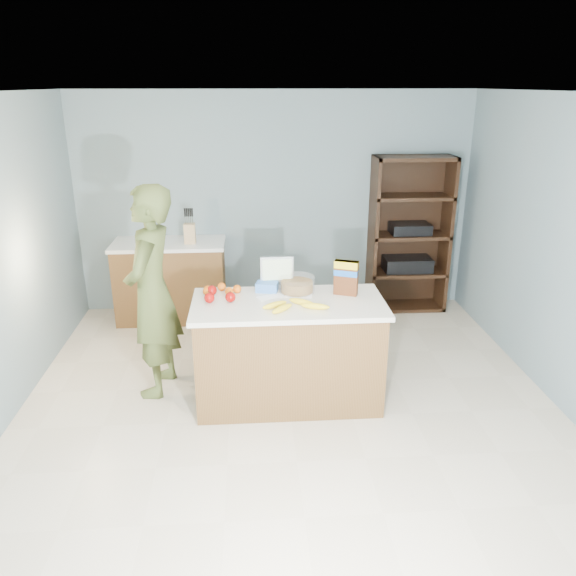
{
  "coord_description": "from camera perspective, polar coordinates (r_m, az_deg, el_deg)",
  "views": [
    {
      "loc": [
        -0.3,
        -3.9,
        2.56
      ],
      "look_at": [
        0.0,
        0.35,
        1.0
      ],
      "focal_mm": 35.0,
      "sensor_mm": 36.0,
      "label": 1
    }
  ],
  "objects": [
    {
      "name": "walls",
      "position": [
        4.01,
        0.36,
        7.04
      ],
      "size": [
        4.52,
        5.02,
        2.51
      ],
      "color": "slate",
      "rests_on": "ground"
    },
    {
      "name": "shelving_unit",
      "position": [
        6.73,
        12.09,
        5.08
      ],
      "size": [
        0.9,
        0.4,
        1.8
      ],
      "color": "black",
      "rests_on": "ground"
    },
    {
      "name": "salad_bowl",
      "position": [
        4.72,
        0.91,
        0.3
      ],
      "size": [
        0.3,
        0.3,
        0.13
      ],
      "color": "#267219",
      "rests_on": "counter_peninsula"
    },
    {
      "name": "back_cabinet",
      "position": [
        6.51,
        -11.77,
        0.8
      ],
      "size": [
        1.24,
        0.62,
        0.9
      ],
      "color": "brown",
      "rests_on": "ground"
    },
    {
      "name": "cereal_box",
      "position": [
        4.64,
        5.93,
        1.3
      ],
      "size": [
        0.21,
        0.14,
        0.29
      ],
      "color": "#592B14",
      "rests_on": "counter_peninsula"
    },
    {
      "name": "blue_carton",
      "position": [
        4.74,
        -2.15,
        0.12
      ],
      "size": [
        0.2,
        0.15,
        0.08
      ],
      "primitive_type": "cube",
      "rotation": [
        0.0,
        0.0,
        -0.21
      ],
      "color": "blue",
      "rests_on": "counter_peninsula"
    },
    {
      "name": "oranges",
      "position": [
        4.72,
        -6.86,
        -0.17
      ],
      "size": [
        0.32,
        0.19,
        0.07
      ],
      "color": "orange",
      "rests_on": "counter_peninsula"
    },
    {
      "name": "person",
      "position": [
        4.84,
        -13.65,
        -0.45
      ],
      "size": [
        0.53,
        0.72,
        1.82
      ],
      "primitive_type": "imported",
      "rotation": [
        0.0,
        0.0,
        -1.73
      ],
      "color": "#465226",
      "rests_on": "ground"
    },
    {
      "name": "counter_peninsula",
      "position": [
        4.72,
        0.04,
        -6.88
      ],
      "size": [
        1.56,
        0.76,
        0.9
      ],
      "color": "brown",
      "rests_on": "ground"
    },
    {
      "name": "tv",
      "position": [
        4.77,
        -1.14,
        1.79
      ],
      "size": [
        0.28,
        0.12,
        0.28
      ],
      "color": "silver",
      "rests_on": "counter_peninsula"
    },
    {
      "name": "knife_block",
      "position": [
        6.26,
        -9.95,
        5.55
      ],
      "size": [
        0.12,
        0.1,
        0.31
      ],
      "color": "tan",
      "rests_on": "back_cabinet"
    },
    {
      "name": "envelopes",
      "position": [
        4.64,
        -0.33,
        -0.84
      ],
      "size": [
        0.47,
        0.19,
        0.0
      ],
      "color": "white",
      "rests_on": "counter_peninsula"
    },
    {
      "name": "floor",
      "position": [
        4.67,
        0.31,
        -13.1
      ],
      "size": [
        4.5,
        5.0,
        0.02
      ],
      "primitive_type": "cube",
      "color": "beige",
      "rests_on": "ground"
    },
    {
      "name": "apples",
      "position": [
        4.58,
        -7.21,
        -0.72
      ],
      "size": [
        0.25,
        0.26,
        0.08
      ],
      "color": "#900805",
      "rests_on": "counter_peninsula"
    },
    {
      "name": "bananas",
      "position": [
        4.38,
        0.56,
        -1.78
      ],
      "size": [
        0.54,
        0.31,
        0.05
      ],
      "color": "yellow",
      "rests_on": "counter_peninsula"
    }
  ]
}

